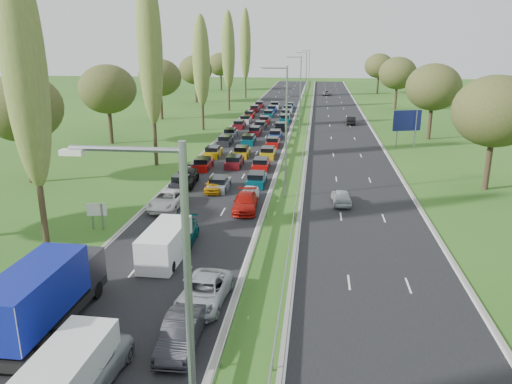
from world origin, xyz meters
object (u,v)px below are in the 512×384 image
(near_car_2, at_px, (167,200))
(direction_sign, at_px, (407,122))
(info_sign, at_px, (97,212))
(white_van_rear, at_px, (166,242))
(near_car_3, at_px, (185,178))
(white_van_front, at_px, (69,374))
(blue_lorry, at_px, (46,295))

(near_car_2, relative_size, direction_sign, 1.02)
(near_car_2, relative_size, info_sign, 2.53)
(info_sign, bearing_deg, white_van_rear, -34.36)
(near_car_3, bearing_deg, white_van_front, -87.07)
(blue_lorry, xyz_separation_m, white_van_rear, (3.40, 9.05, -0.76))
(near_car_2, bearing_deg, blue_lorry, -88.88)
(white_van_front, bearing_deg, info_sign, 112.31)
(blue_lorry, bearing_deg, white_van_front, -53.07)
(white_van_front, height_order, direction_sign, direction_sign)
(near_car_2, height_order, white_van_front, white_van_front)
(white_van_rear, bearing_deg, blue_lorry, -109.39)
(white_van_front, bearing_deg, blue_lorry, 127.91)
(white_van_rear, bearing_deg, near_car_2, 107.54)
(info_sign, bearing_deg, direction_sign, 50.44)
(blue_lorry, distance_m, direction_sign, 54.85)
(near_car_3, distance_m, direction_sign, 33.50)
(blue_lorry, distance_m, white_van_rear, 9.70)
(direction_sign, bearing_deg, near_car_2, -130.44)
(white_van_front, xyz_separation_m, info_sign, (-7.10, 18.60, 0.21))
(info_sign, xyz_separation_m, direction_sign, (28.80, 34.86, 2.20))
(info_sign, relative_size, direction_sign, 0.40)
(white_van_front, bearing_deg, white_van_rear, 92.07)
(blue_lorry, bearing_deg, direction_sign, 63.00)
(info_sign, height_order, direction_sign, direction_sign)
(near_car_2, relative_size, white_van_rear, 0.95)
(info_sign, bearing_deg, near_car_2, 55.37)
(near_car_3, bearing_deg, blue_lorry, -93.50)
(near_car_3, distance_m, info_sign, 13.48)
(near_car_2, distance_m, direction_sign, 38.50)
(direction_sign, bearing_deg, blue_lorry, -117.43)
(white_van_front, height_order, white_van_rear, white_van_front)
(white_van_front, xyz_separation_m, white_van_rear, (-0.16, 13.85, -0.00))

